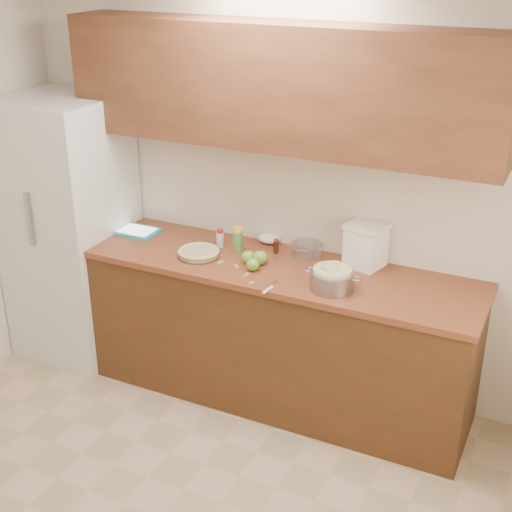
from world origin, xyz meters
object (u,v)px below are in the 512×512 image
at_px(colander, 332,279).
at_px(flour_canister, 366,245).
at_px(tablet, 137,231).
at_px(pie, 199,253).

bearing_deg(colander, flour_canister, 79.59).
relative_size(flour_canister, tablet, 0.96).
distance_m(pie, colander, 0.90).
relative_size(colander, flour_canister, 1.27).
distance_m(pie, tablet, 0.59).
xyz_separation_m(flour_canister, tablet, (-1.53, -0.16, -0.12)).
height_order(colander, tablet, colander).
bearing_deg(pie, flour_canister, 18.02).
height_order(pie, flour_canister, flour_canister).
xyz_separation_m(colander, flour_canister, (0.07, 0.38, 0.07)).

